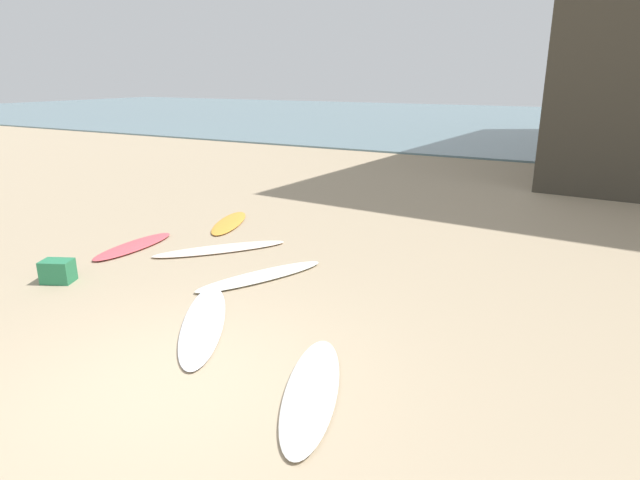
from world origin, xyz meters
The scene contains 9 objects.
ground_plane centered at (0.00, 0.00, 0.00)m, with size 120.00×120.00×0.00m, color tan.
ocean_water centered at (0.00, 38.42, 0.04)m, with size 120.00×40.00×0.08m, color slate.
surfboard_0 centered at (-0.67, 1.33, 0.03)m, with size 0.56×2.59×0.06m, color white.
surfboard_1 centered at (-4.14, 3.35, 0.04)m, with size 0.56×2.01×0.08m, color #E4505A.
surfboard_2 centered at (1.46, 0.58, 0.04)m, with size 0.57×2.26×0.07m, color silver.
surfboard_3 centered at (-0.97, 3.16, 0.04)m, with size 0.49×2.40×0.08m, color white.
surfboard_4 centered at (-2.51, 4.02, 0.04)m, with size 0.52×2.60×0.07m, color #F4DECD.
surfboard_5 centered at (-3.56, 5.67, 0.03)m, with size 0.56×2.06×0.07m, color gold.
beach_cooler centered at (-3.83, 1.43, 0.19)m, with size 0.49×0.33×0.38m, color #287F51.
Camera 1 is at (3.92, -3.81, 3.29)m, focal length 30.05 mm.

